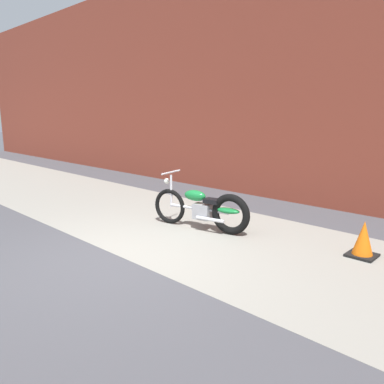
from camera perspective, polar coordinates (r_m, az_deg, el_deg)
ground_plane at (r=5.82m, az=-10.56°, el=-9.63°), size 80.00×80.00×0.00m
sidewalk_slab at (r=6.92m, az=1.34°, el=-5.92°), size 36.00×3.50×0.01m
brick_building_wall at (r=9.47m, az=16.38°, el=17.08°), size 36.00×0.50×6.11m
motorcycle_green at (r=6.90m, az=2.13°, el=-2.55°), size 1.98×0.70×1.03m
traffic_cone at (r=6.22m, az=24.33°, el=-6.67°), size 0.40×0.40×0.55m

